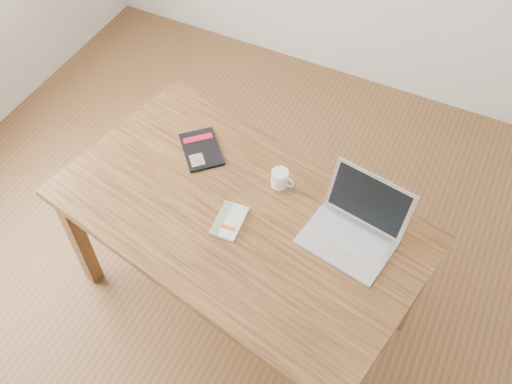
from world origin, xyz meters
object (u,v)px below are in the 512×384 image
at_px(black_guidebook, 201,149).
at_px(laptop, 354,227).
at_px(desk, 239,225).
at_px(coffee_mug, 280,178).
at_px(white_guidebook, 229,221).

relative_size(black_guidebook, laptop, 0.71).
relative_size(desk, laptop, 4.24).
xyz_separation_m(laptop, coffee_mug, (-0.37, 0.11, -0.01)).
xyz_separation_m(desk, coffee_mug, (0.09, 0.21, 0.13)).
height_order(desk, laptop, laptop).
bearing_deg(desk, white_guidebook, -92.17).
bearing_deg(black_guidebook, laptop, -53.12).
relative_size(white_guidebook, coffee_mug, 1.73).
xyz_separation_m(white_guidebook, laptop, (0.47, 0.16, 0.04)).
relative_size(desk, black_guidebook, 5.95).
xyz_separation_m(desk, white_guidebook, (-0.01, -0.06, 0.10)).
height_order(black_guidebook, laptop, laptop).
bearing_deg(white_guidebook, laptop, 13.40).
height_order(desk, coffee_mug, coffee_mug).
height_order(white_guidebook, black_guidebook, white_guidebook).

